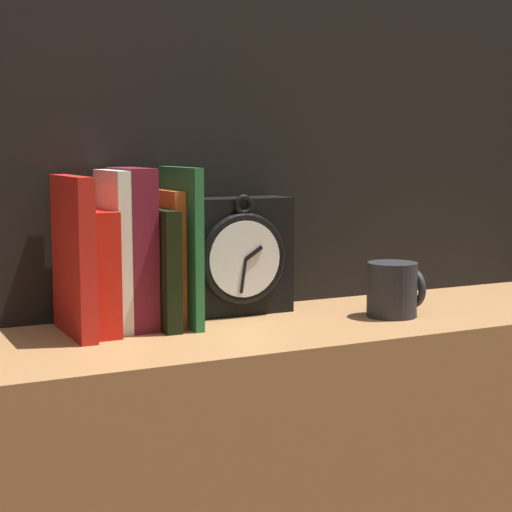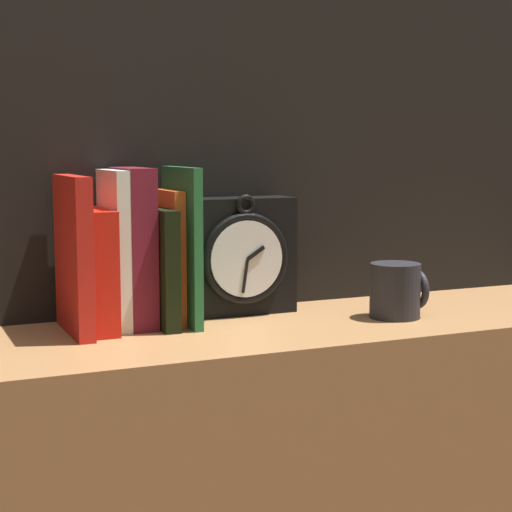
% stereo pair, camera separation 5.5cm
% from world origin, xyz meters
% --- Properties ---
extents(clock, '(0.19, 0.08, 0.19)m').
position_xyz_m(clock, '(0.01, 0.11, 0.89)').
color(clock, black).
rests_on(clock, bookshelf).
extents(book_slot0_red, '(0.02, 0.16, 0.23)m').
position_xyz_m(book_slot0_red, '(-0.25, 0.07, 0.90)').
color(book_slot0_red, red).
rests_on(book_slot0_red, bookshelf).
extents(book_slot1_red, '(0.04, 0.14, 0.18)m').
position_xyz_m(book_slot1_red, '(-0.22, 0.08, 0.88)').
color(book_slot1_red, red).
rests_on(book_slot1_red, bookshelf).
extents(book_slot2_white, '(0.02, 0.12, 0.23)m').
position_xyz_m(book_slot2_white, '(-0.19, 0.09, 0.91)').
color(book_slot2_white, white).
rests_on(book_slot2_white, bookshelf).
extents(book_slot3_maroon, '(0.04, 0.12, 0.23)m').
position_xyz_m(book_slot3_maroon, '(-0.16, 0.08, 0.91)').
color(book_slot3_maroon, maroon).
rests_on(book_slot3_maroon, bookshelf).
extents(book_slot4_black, '(0.02, 0.15, 0.18)m').
position_xyz_m(book_slot4_black, '(-0.13, 0.07, 0.88)').
color(book_slot4_black, black).
rests_on(book_slot4_black, bookshelf).
extents(book_slot5_orange, '(0.02, 0.12, 0.20)m').
position_xyz_m(book_slot5_orange, '(-0.11, 0.09, 0.89)').
color(book_slot5_orange, orange).
rests_on(book_slot5_orange, bookshelf).
extents(book_slot6_green, '(0.01, 0.15, 0.24)m').
position_xyz_m(book_slot6_green, '(-0.09, 0.07, 0.91)').
color(book_slot6_green, '#236534').
rests_on(book_slot6_green, bookshelf).
extents(mug, '(0.08, 0.08, 0.09)m').
position_xyz_m(mug, '(0.23, -0.02, 0.84)').
color(mug, '#232328').
rests_on(mug, bookshelf).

